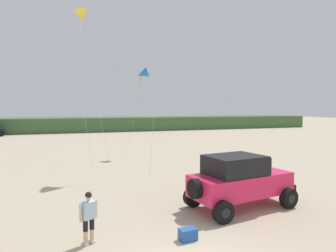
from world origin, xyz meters
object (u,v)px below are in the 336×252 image
(jeep, at_px, (239,180))
(cooler_box, at_px, (188,234))
(kite_white_parafoil, at_px, (142,74))
(kite_black_sled, at_px, (82,15))
(person_watching, at_px, (89,215))

(jeep, relative_size, cooler_box, 8.92)
(cooler_box, height_order, kite_white_parafoil, kite_white_parafoil)
(kite_black_sled, bearing_deg, cooler_box, -82.93)
(cooler_box, distance_m, kite_white_parafoil, 18.34)
(jeep, bearing_deg, cooler_box, -146.91)
(kite_black_sled, relative_size, kite_white_parafoil, 1.67)
(kite_black_sled, distance_m, kite_white_parafoil, 7.54)
(jeep, relative_size, person_watching, 2.99)
(cooler_box, height_order, kite_black_sled, kite_black_sled)
(jeep, relative_size, kite_black_sled, 0.38)
(kite_white_parafoil, bearing_deg, person_watching, -109.43)
(jeep, distance_m, cooler_box, 4.02)
(kite_black_sled, bearing_deg, person_watching, -92.16)
(person_watching, relative_size, kite_white_parafoil, 0.21)
(jeep, xyz_separation_m, cooler_box, (-3.26, -2.12, -1.01))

